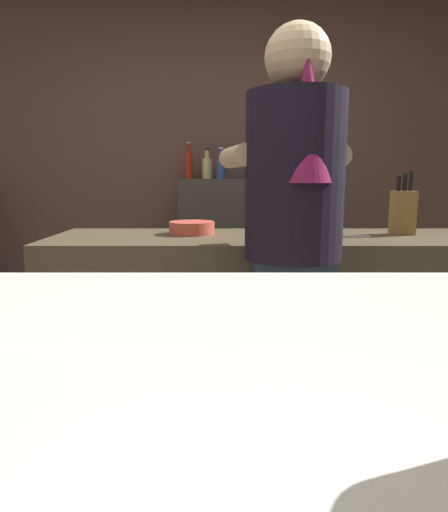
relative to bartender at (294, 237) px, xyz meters
name	(u,v)px	position (x,y,z in m)	size (l,w,h in m)	color
ground	(203,508)	(-0.32, -0.13, -0.97)	(6.24, 6.24, 0.00)	#4A413A
wall_back	(215,155)	(-0.32, 2.07, 0.38)	(5.20, 0.10, 2.70)	brown
prep_counter	(282,332)	(0.03, 0.45, -0.51)	(2.10, 0.60, 0.91)	#4A412D
back_shelf	(235,257)	(-0.16, 1.79, -0.39)	(0.81, 0.36, 1.16)	#3E3A38
bartender	(294,237)	(0.00, 0.00, 0.00)	(0.47, 0.54, 1.67)	#24313F
knife_block	(404,211)	(0.58, 0.51, 0.05)	(0.10, 0.08, 0.29)	olive
mixing_bowl	(192,228)	(-0.39, 0.53, -0.03)	(0.21, 0.21, 0.06)	#CB4D3C
chefs_knife	(343,236)	(0.28, 0.40, -0.05)	(0.24, 0.03, 0.01)	silver
bottle_olive_oil	(208,167)	(-0.37, 1.85, 0.28)	(0.07, 0.07, 0.22)	#C9C87A
bottle_vinegar	(260,168)	(0.02, 1.81, 0.27)	(0.07, 0.07, 0.20)	black
bottle_soy	(222,167)	(-0.26, 1.80, 0.28)	(0.07, 0.07, 0.23)	#305198
bottle_hot_sauce	(190,165)	(-0.51, 1.88, 0.30)	(0.05, 0.05, 0.27)	red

